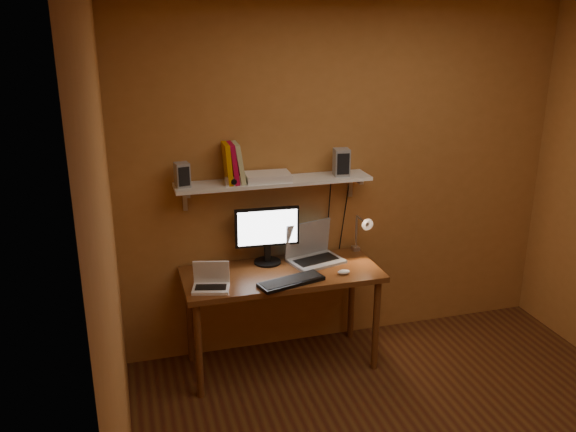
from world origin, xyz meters
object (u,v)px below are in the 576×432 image
object	(u,v)px
monitor	(267,232)
speaker_right	(341,162)
speaker_left	(182,175)
shelf_camera	(233,181)
keyboard	(291,282)
desk	(282,283)
router	(268,177)
wall_shelf	(274,182)
desk_lamp	(362,230)
netbook	(211,281)
mouse	(344,272)
laptop	(312,251)

from	to	relation	value
monitor	speaker_right	xyz separation A→B (m)	(0.55, -0.01, 0.48)
speaker_left	shelf_camera	size ratio (longest dim) A/B	1.51
keyboard	shelf_camera	size ratio (longest dim) A/B	4.16
desk	router	xyz separation A→B (m)	(-0.05, 0.19, 0.74)
wall_shelf	shelf_camera	xyz separation A→B (m)	(-0.31, -0.07, 0.05)
speaker_left	desk_lamp	bearing A→B (deg)	-11.67
speaker_left	desk	bearing A→B (deg)	-25.15
netbook	mouse	distance (m)	0.93
wall_shelf	mouse	world-z (taller)	wall_shelf
keyboard	wall_shelf	bearing A→B (deg)	76.70
keyboard	mouse	bearing A→B (deg)	-8.76
desk	router	size ratio (longest dim) A/B	4.45
speaker_right	router	world-z (taller)	speaker_right
monitor	shelf_camera	world-z (taller)	shelf_camera
keyboard	router	distance (m)	0.75
keyboard	laptop	bearing A→B (deg)	37.95
router	keyboard	bearing A→B (deg)	-81.58
speaker_right	shelf_camera	distance (m)	0.81
monitor	mouse	world-z (taller)	monitor
wall_shelf	laptop	world-z (taller)	wall_shelf
keyboard	netbook	bearing A→B (deg)	157.24
desk	shelf_camera	xyz separation A→B (m)	(-0.31, 0.12, 0.74)
laptop	speaker_right	bearing A→B (deg)	-7.33
wall_shelf	mouse	size ratio (longest dim) A/B	15.80
netbook	mouse	xyz separation A→B (m)	(0.93, -0.03, -0.04)
speaker_right	router	xyz separation A→B (m)	(-0.54, 0.01, -0.07)
monitor	keyboard	xyz separation A→B (m)	(0.07, -0.39, -0.23)
speaker_left	router	distance (m)	0.60
speaker_left	router	bearing A→B (deg)	-8.56
wall_shelf	speaker_right	world-z (taller)	speaker_right
keyboard	shelf_camera	distance (m)	0.79
monitor	speaker_left	size ratio (longest dim) A/B	2.81
monitor	shelf_camera	bearing A→B (deg)	-162.26
mouse	speaker_right	xyz separation A→B (m)	(0.09, 0.34, 0.71)
shelf_camera	router	world-z (taller)	shelf_camera
keyboard	speaker_right	size ratio (longest dim) A/B	2.35
netbook	shelf_camera	xyz separation A→B (m)	(0.22, 0.25, 0.61)
desk_lamp	speaker_left	distance (m)	1.39
wall_shelf	netbook	distance (m)	0.83
laptop	shelf_camera	size ratio (longest dim) A/B	3.93
wall_shelf	laptop	bearing A→B (deg)	-9.56
speaker_left	keyboard	bearing A→B (deg)	-39.84
desk_lamp	speaker_left	xyz separation A→B (m)	(-1.30, 0.06, 0.50)
desk_lamp	speaker_right	world-z (taller)	speaker_right
netbook	router	size ratio (longest dim) A/B	0.88
shelf_camera	netbook	bearing A→B (deg)	-130.59
monitor	speaker_left	bearing A→B (deg)	-176.66
monitor	keyboard	distance (m)	0.45
desk_lamp	speaker_right	bearing A→B (deg)	162.32
desk	keyboard	bearing A→B (deg)	-86.57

